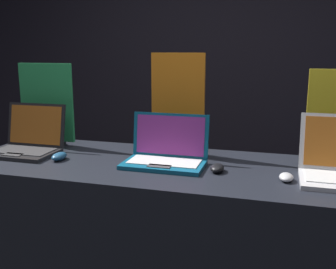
{
  "coord_description": "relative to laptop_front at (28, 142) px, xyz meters",
  "views": [
    {
      "loc": [
        0.51,
        -1.42,
        1.51
      ],
      "look_at": [
        0.0,
        0.36,
        1.11
      ],
      "focal_mm": 42.0,
      "sensor_mm": 36.0,
      "label": 1
    }
  ],
  "objects": [
    {
      "name": "mouse_back",
      "position": [
        1.35,
        -0.1,
        -0.04
      ],
      "size": [
        0.06,
        0.09,
        0.03
      ],
      "color": "#B2B2B7",
      "rests_on": "display_counter"
    },
    {
      "name": "wall_back",
      "position": [
        0.79,
        1.67,
        0.38
      ],
      "size": [
        8.0,
        0.05,
        2.8
      ],
      "color": "black",
      "rests_on": "ground_plane"
    },
    {
      "name": "promo_stand_front",
      "position": [
        0.0,
        0.2,
        0.17
      ],
      "size": [
        0.34,
        0.07,
        0.47
      ],
      "color": "black",
      "rests_on": "display_counter"
    },
    {
      "name": "display_counter",
      "position": [
        0.79,
        -0.01,
        -0.54
      ],
      "size": [
        2.08,
        0.72,
        0.96
      ],
      "color": "black",
      "rests_on": "ground_plane"
    },
    {
      "name": "mouse_front",
      "position": [
        0.24,
        -0.09,
        -0.04
      ],
      "size": [
        0.06,
        0.11,
        0.04
      ],
      "color": "navy",
      "rests_on": "display_counter"
    },
    {
      "name": "laptop_front",
      "position": [
        0.0,
        0.0,
        0.0
      ],
      "size": [
        0.35,
        0.3,
        0.26
      ],
      "color": "black",
      "rests_on": "display_counter"
    },
    {
      "name": "mouse_middle",
      "position": [
        1.05,
        -0.06,
        -0.04
      ],
      "size": [
        0.06,
        0.1,
        0.04
      ],
      "color": "black",
      "rests_on": "display_counter"
    },
    {
      "name": "laptop_middle",
      "position": [
        0.79,
        -0.0,
        -0.0
      ],
      "size": [
        0.39,
        0.26,
        0.24
      ],
      "color": "#0F5170",
      "rests_on": "display_counter"
    },
    {
      "name": "promo_stand_middle",
      "position": [
        0.79,
        0.22,
        0.2
      ],
      "size": [
        0.29,
        0.07,
        0.53
      ],
      "color": "black",
      "rests_on": "display_counter"
    }
  ]
}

